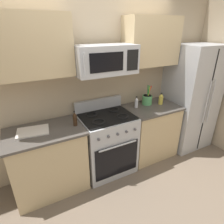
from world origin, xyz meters
The scene contains 14 objects.
ground_plane centered at (0.00, 0.00, 0.00)m, with size 16.00×16.00×0.00m, color #6B5B4C.
wall_back centered at (0.00, 1.01, 1.30)m, with size 8.00×0.10×2.60m, color tan.
counter_left centered at (-0.86, 0.63, 0.46)m, with size 0.95×0.62×0.91m.
range_oven centered at (0.00, 0.63, 0.47)m, with size 0.76×0.66×1.09m.
counter_right centered at (0.82, 0.63, 0.46)m, with size 0.86×0.62×0.91m.
refrigerator centered at (1.67, 0.61, 0.92)m, with size 0.79×0.73×1.84m.
microwave centered at (0.00, 0.66, 1.70)m, with size 0.79×0.44×0.36m.
upper_cabinets_left centered at (-0.87, 0.79, 1.88)m, with size 0.94×0.34×0.68m.
upper_cabinets_right centered at (0.83, 0.79, 1.88)m, with size 0.85×0.34×0.68m.
utensil_crock centered at (0.81, 0.76, 1.00)m, with size 0.16×0.16×0.33m.
cutting_board centered at (-0.99, 0.67, 0.92)m, with size 0.37×0.27×0.02m, color silver.
bottle_oil centered at (1.01, 0.65, 1.00)m, with size 0.07×0.07×0.20m.
bottle_vinegar centered at (0.57, 0.73, 0.99)m, with size 0.05×0.05×0.18m.
bottle_soy centered at (-0.48, 0.59, 1.00)m, with size 0.05×0.05×0.20m.
Camera 1 is at (-1.06, -1.53, 2.06)m, focal length 29.99 mm.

